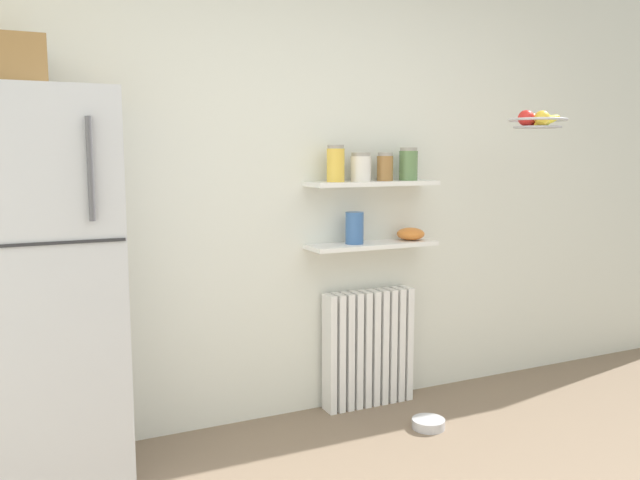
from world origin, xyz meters
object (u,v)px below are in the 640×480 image
object	(u,v)px
storage_jar_0	(336,164)
refrigerator	(28,288)
storage_jar_3	(408,164)
pet_food_bowl	(428,424)
hanging_fruit_basket	(537,120)
storage_jar_2	(385,167)
radiator	(368,348)
storage_jar_1	(361,167)
vase	(354,228)
shelf_bowl	(411,234)

from	to	relation	value
storage_jar_0	refrigerator	bearing A→B (deg)	-172.19
storage_jar_3	pet_food_bowl	distance (m)	1.46
storage_jar_3	hanging_fruit_basket	xyz separation A→B (m)	(0.53, -0.45, 0.24)
storage_jar_2	hanging_fruit_basket	bearing A→B (deg)	-33.36
radiator	storage_jar_3	distance (m)	1.10
storage_jar_1	pet_food_bowl	size ratio (longest dim) A/B	0.89
vase	shelf_bowl	distance (m)	0.38
storage_jar_0	shelf_bowl	xyz separation A→B (m)	(0.50, 0.00, -0.41)
storage_jar_2	storage_jar_3	bearing A→B (deg)	0.00
pet_food_bowl	storage_jar_0	bearing A→B (deg)	131.39
radiator	storage_jar_1	size ratio (longest dim) A/B	4.29
pet_food_bowl	hanging_fruit_basket	distance (m)	1.75
storage_jar_2	storage_jar_3	distance (m)	0.16
storage_jar_1	shelf_bowl	world-z (taller)	storage_jar_1
storage_jar_0	shelf_bowl	world-z (taller)	storage_jar_0
storage_jar_2	hanging_fruit_basket	size ratio (longest dim) A/B	0.51
shelf_bowl	hanging_fruit_basket	distance (m)	0.94
storage_jar_3	shelf_bowl	world-z (taller)	storage_jar_3
refrigerator	pet_food_bowl	bearing A→B (deg)	-5.73
vase	shelf_bowl	size ratio (longest dim) A/B	1.10
refrigerator	hanging_fruit_basket	xyz separation A→B (m)	(2.58, -0.24, 0.74)
storage_jar_2	vase	xyz separation A→B (m)	(-0.19, 0.00, -0.34)
storage_jar_1	vase	bearing A→B (deg)	180.00
storage_jar_1	vase	world-z (taller)	storage_jar_1
storage_jar_2	shelf_bowl	bearing A→B (deg)	0.00
storage_jar_1	vase	size ratio (longest dim) A/B	0.89
storage_jar_2	storage_jar_1	bearing A→B (deg)	180.00
storage_jar_3	shelf_bowl	bearing A→B (deg)	-0.00
storage_jar_0	pet_food_bowl	size ratio (longest dim) A/B	1.12
refrigerator	radiator	world-z (taller)	refrigerator
radiator	storage_jar_0	xyz separation A→B (m)	(-0.24, -0.03, 1.08)
storage_jar_2	vase	world-z (taller)	storage_jar_2
radiator	storage_jar_3	world-z (taller)	storage_jar_3
storage_jar_1	shelf_bowl	distance (m)	0.52
refrigerator	storage_jar_2	bearing A→B (deg)	6.52
hanging_fruit_basket	storage_jar_0	bearing A→B (deg)	155.68
radiator	storage_jar_3	xyz separation A→B (m)	(0.24, -0.03, 1.07)
storage_jar_0	storage_jar_3	xyz separation A→B (m)	(0.47, 0.00, -0.01)
shelf_bowl	hanging_fruit_basket	xyz separation A→B (m)	(0.51, -0.45, 0.65)
refrigerator	radiator	size ratio (longest dim) A/B	2.82
pet_food_bowl	refrigerator	bearing A→B (deg)	174.27
radiator	pet_food_bowl	bearing A→B (deg)	-74.08
refrigerator	storage_jar_1	size ratio (longest dim) A/B	12.08
storage_jar_1	refrigerator	bearing A→B (deg)	-172.89
storage_jar_3	pet_food_bowl	size ratio (longest dim) A/B	1.05
refrigerator	vase	bearing A→B (deg)	7.26
storage_jar_3	shelf_bowl	distance (m)	0.41
refrigerator	radiator	distance (m)	1.91
radiator	storage_jar_3	size ratio (longest dim) A/B	3.62
shelf_bowl	storage_jar_0	bearing A→B (deg)	180.00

